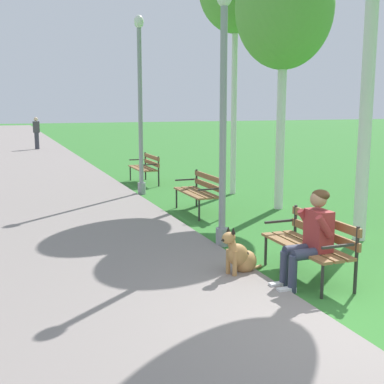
% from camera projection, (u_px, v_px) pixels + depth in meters
% --- Properties ---
extents(ground_plane, '(120.00, 120.00, 0.00)m').
position_uv_depth(ground_plane, '(349.00, 322.00, 5.41)').
color(ground_plane, '#33752D').
extents(paved_path, '(3.71, 60.00, 0.04)m').
position_uv_depth(paved_path, '(28.00, 148.00, 26.82)').
color(paved_path, gray).
rests_on(paved_path, ground).
extents(park_bench_near, '(0.55, 1.50, 0.85)m').
position_uv_depth(park_bench_near, '(312.00, 241.00, 6.73)').
color(park_bench_near, olive).
rests_on(park_bench_near, ground).
extents(park_bench_mid, '(0.55, 1.50, 0.85)m').
position_uv_depth(park_bench_mid, '(200.00, 189.00, 10.75)').
color(park_bench_mid, olive).
rests_on(park_bench_mid, ground).
extents(park_bench_far, '(0.55, 1.50, 0.85)m').
position_uv_depth(park_bench_far, '(146.00, 166.00, 14.84)').
color(park_bench_far, olive).
rests_on(park_bench_far, ground).
extents(person_seated_on_near_bench, '(0.74, 0.49, 1.25)m').
position_uv_depth(person_seated_on_near_bench, '(311.00, 235.00, 6.36)').
color(person_seated_on_near_bench, '#33384C').
rests_on(person_seated_on_near_bench, ground).
extents(dog_shepherd, '(0.79, 0.45, 0.71)m').
position_uv_depth(dog_shepherd, '(240.00, 256.00, 6.89)').
color(dog_shepherd, '#B27F47').
rests_on(dog_shepherd, ground).
extents(lamp_post_near, '(0.24, 0.24, 4.07)m').
position_uv_depth(lamp_post_near, '(223.00, 116.00, 7.98)').
color(lamp_post_near, gray).
rests_on(lamp_post_near, ground).
extents(lamp_post_mid, '(0.24, 0.24, 4.44)m').
position_uv_depth(lamp_post_mid, '(140.00, 104.00, 12.72)').
color(lamp_post_mid, gray).
rests_on(lamp_post_mid, ground).
extents(birch_tree_third, '(2.05, 2.08, 5.56)m').
position_uv_depth(birch_tree_third, '(284.00, 9.00, 10.57)').
color(birch_tree_third, silver).
rests_on(birch_tree_third, ground).
extents(pedestrian_distant, '(0.32, 0.22, 1.65)m').
position_uv_depth(pedestrian_distant, '(37.00, 133.00, 25.65)').
color(pedestrian_distant, '#383842').
rests_on(pedestrian_distant, ground).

